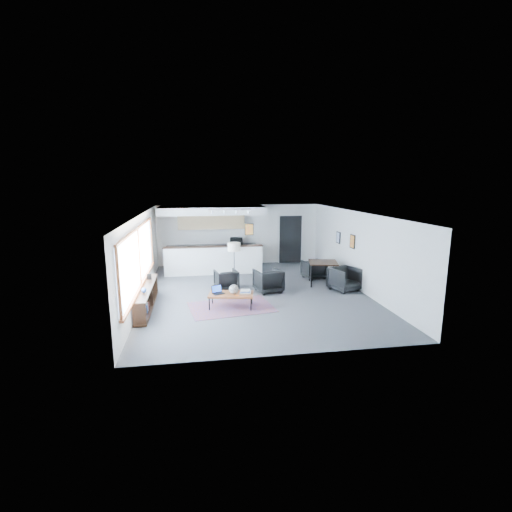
{
  "coord_description": "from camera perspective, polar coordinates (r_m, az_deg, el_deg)",
  "views": [
    {
      "loc": [
        -1.84,
        -11.52,
        3.57
      ],
      "look_at": [
        0.1,
        0.4,
        1.15
      ],
      "focal_mm": 26.0,
      "sensor_mm": 36.0,
      "label": 1
    }
  ],
  "objects": [
    {
      "name": "kilim_rug",
      "position": [
        10.86,
        -3.83,
        -7.84
      ],
      "size": [
        2.57,
        1.94,
        0.01
      ],
      "rotation": [
        0.0,
        0.0,
        0.15
      ],
      "color": "#5A3546",
      "rests_on": "floor"
    },
    {
      "name": "ceramic_pot",
      "position": [
        10.65,
        -3.45,
        -5.13
      ],
      "size": [
        0.28,
        0.28,
        0.28
      ],
      "rotation": [
        0.0,
        0.0,
        -0.22
      ],
      "color": "gray",
      "rests_on": "coffee_table"
    },
    {
      "name": "kitchenette",
      "position": [
        15.4,
        -6.76,
        3.07
      ],
      "size": [
        4.2,
        1.96,
        2.6
      ],
      "color": "white",
      "rests_on": "floor"
    },
    {
      "name": "book_stack",
      "position": [
        10.75,
        -1.65,
        -5.47
      ],
      "size": [
        0.36,
        0.31,
        0.1
      ],
      "rotation": [
        0.0,
        0.0,
        -0.21
      ],
      "color": "silver",
      "rests_on": "coffee_table"
    },
    {
      "name": "window",
      "position": [
        10.95,
        -17.58,
        -0.33
      ],
      "size": [
        0.1,
        5.95,
        1.66
      ],
      "color": "#8CBFFF",
      "rests_on": "room"
    },
    {
      "name": "armchair_right",
      "position": [
        12.23,
        1.89,
        -3.61
      ],
      "size": [
        0.97,
        0.93,
        0.83
      ],
      "primitive_type": "imported",
      "rotation": [
        0.0,
        0.0,
        3.38
      ],
      "color": "black",
      "rests_on": "floor"
    },
    {
      "name": "room",
      "position": [
        11.88,
        -0.15,
        0.33
      ],
      "size": [
        7.02,
        9.02,
        2.62
      ],
      "color": "#464649",
      "rests_on": "ground"
    },
    {
      "name": "microwave",
      "position": [
        15.95,
        -3.05,
        2.45
      ],
      "size": [
        0.57,
        0.37,
        0.36
      ],
      "primitive_type": "imported",
      "rotation": [
        0.0,
        0.0,
        -0.14
      ],
      "color": "black",
      "rests_on": "kitchenette"
    },
    {
      "name": "wall_art_upper",
      "position": [
        14.39,
        12.54,
        2.8
      ],
      "size": [
        0.03,
        0.34,
        0.44
      ],
      "color": "black",
      "rests_on": "room"
    },
    {
      "name": "coffee_table",
      "position": [
        10.74,
        -3.86,
        -5.93
      ],
      "size": [
        1.38,
        0.92,
        0.42
      ],
      "rotation": [
        0.0,
        0.0,
        -0.19
      ],
      "color": "brown",
      "rests_on": "floor"
    },
    {
      "name": "armchair_left",
      "position": [
        12.53,
        -4.59,
        -3.51
      ],
      "size": [
        0.82,
        0.79,
        0.73
      ],
      "primitive_type": "imported",
      "rotation": [
        0.0,
        0.0,
        3.33
      ],
      "color": "black",
      "rests_on": "floor"
    },
    {
      "name": "coaster",
      "position": [
        10.53,
        -2.94,
        -6.08
      ],
      "size": [
        0.1,
        0.1,
        0.01
      ],
      "rotation": [
        0.0,
        0.0,
        -0.1
      ],
      "color": "#E5590C",
      "rests_on": "coffee_table"
    },
    {
      "name": "floor_lamp",
      "position": [
        12.77,
        -3.39,
        1.17
      ],
      "size": [
        0.55,
        0.55,
        1.52
      ],
      "rotation": [
        0.0,
        0.0,
        -0.32
      ],
      "color": "black",
      "rests_on": "floor"
    },
    {
      "name": "dining_chair_near",
      "position": [
        12.71,
        13.51,
        -3.58
      ],
      "size": [
        0.91,
        0.88,
        0.73
      ],
      "primitive_type": "imported",
      "rotation": [
        0.0,
        0.0,
        0.38
      ],
      "color": "black",
      "rests_on": "floor"
    },
    {
      "name": "dining_chair_far",
      "position": [
        14.1,
        8.89,
        -2.12
      ],
      "size": [
        0.76,
        0.74,
        0.65
      ],
      "primitive_type": "imported",
      "rotation": [
        0.0,
        0.0,
        3.42
      ],
      "color": "black",
      "rests_on": "floor"
    },
    {
      "name": "dining_table",
      "position": [
        13.22,
        10.29,
        -1.19
      ],
      "size": [
        1.16,
        1.16,
        0.82
      ],
      "rotation": [
        0.0,
        0.0,
        -0.23
      ],
      "color": "black",
      "rests_on": "floor"
    },
    {
      "name": "console",
      "position": [
        11.06,
        -16.5,
        -6.2
      ],
      "size": [
        0.35,
        3.0,
        0.8
      ],
      "color": "black",
      "rests_on": "floor"
    },
    {
      "name": "laptop",
      "position": [
        10.77,
        -5.93,
        -5.39
      ],
      "size": [
        0.39,
        0.36,
        0.22
      ],
      "rotation": [
        0.0,
        0.0,
        0.42
      ],
      "color": "black",
      "rests_on": "coffee_table"
    },
    {
      "name": "wall_art_lower",
      "position": [
        13.2,
        14.61,
        2.17
      ],
      "size": [
        0.03,
        0.38,
        0.48
      ],
      "color": "black",
      "rests_on": "room"
    },
    {
      "name": "doorway",
      "position": [
        16.65,
        5.28,
        2.67
      ],
      "size": [
        1.1,
        0.12,
        2.15
      ],
      "color": "black",
      "rests_on": "room"
    },
    {
      "name": "track_light",
      "position": [
        13.81,
        -4.04,
        6.98
      ],
      "size": [
        1.6,
        0.07,
        0.15
      ],
      "color": "silver",
      "rests_on": "room"
    }
  ]
}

